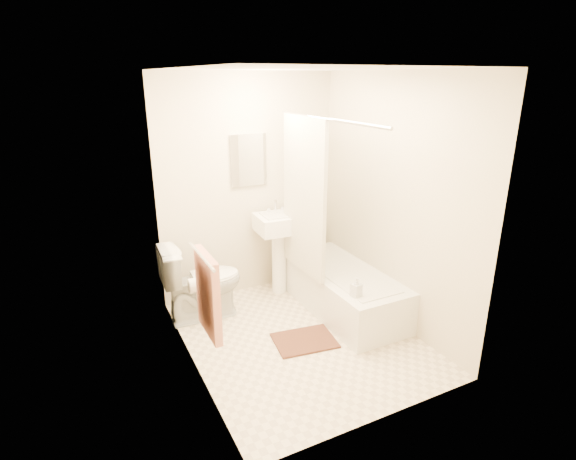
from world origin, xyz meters
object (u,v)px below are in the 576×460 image
toilet (202,281)px  bath_mat (304,341)px  sink (280,251)px  bathtub (342,290)px  soap_bottle (356,287)px

toilet → bath_mat: toilet is taller
sink → bathtub: 0.82m
toilet → sink: sink is taller
bath_mat → soap_bottle: bearing=-19.2°
toilet → bath_mat: 1.19m
soap_bottle → sink: bearing=99.6°
bath_mat → toilet: bearing=128.4°
toilet → sink: bearing=-78.3°
toilet → bath_mat: size_ratio=1.43×
toilet → bathtub: bearing=-107.7°
toilet → soap_bottle: bearing=-129.5°
toilet → sink: size_ratio=0.79×
soap_bottle → bath_mat: bearing=160.8°
sink → bath_mat: sink is taller
bathtub → soap_bottle: size_ratio=8.47×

